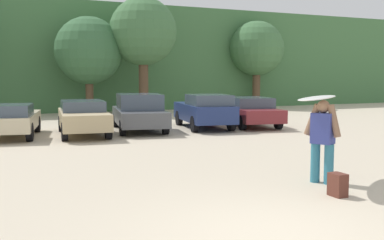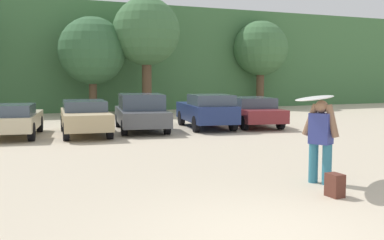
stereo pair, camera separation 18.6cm
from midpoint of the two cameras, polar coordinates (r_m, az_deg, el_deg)
name	(u,v)px [view 1 (the left image)]	position (r m, az deg, el deg)	size (l,w,h in m)	color
ground_plane	(271,233)	(7.23, 8.84, -13.40)	(120.00, 120.00, 0.00)	beige
hillside_ridge	(36,59)	(35.99, -18.56, 7.04)	(108.00, 12.00, 7.01)	#427042
tree_far_right	(89,51)	(28.40, -12.64, 8.20)	(3.97, 3.97, 5.77)	brown
tree_left	(143,32)	(28.43, -6.16, 10.55)	(4.02, 4.02, 6.94)	brown
tree_center	(257,49)	(34.23, 7.72, 8.56)	(3.89, 3.89, 6.21)	brown
parked_car_champagne	(10,119)	(18.79, -21.54, 0.08)	(2.63, 4.49, 1.29)	beige
parked_car_tan	(83,116)	(18.79, -13.38, 0.43)	(2.24, 4.68, 1.35)	tan
parked_car_dark_gray	(139,112)	(19.84, -6.71, 0.96)	(2.71, 4.94, 1.56)	#4C4F54
parked_car_navy	(205,110)	(20.57, 1.29, 1.18)	(2.50, 4.57, 1.52)	navy
parked_car_maroon	(249,111)	(21.68, 6.73, 1.12)	(2.74, 4.85, 1.33)	maroon
person_adult	(323,137)	(10.43, 15.11, -1.95)	(0.51, 0.81, 1.80)	teal
surfboard_white	(317,98)	(10.42, 14.51, 2.62)	(2.26, 2.05, 0.12)	white
backpack_dropped	(338,185)	(9.51, 16.75, -7.55)	(0.24, 0.34, 0.45)	#592D23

